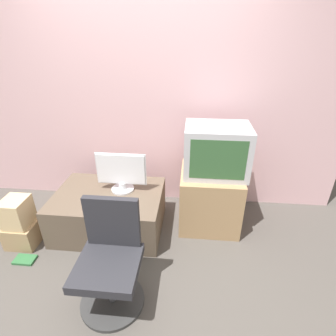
{
  "coord_description": "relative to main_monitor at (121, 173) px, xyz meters",
  "views": [
    {
      "loc": [
        0.52,
        -1.51,
        1.88
      ],
      "look_at": [
        0.3,
        0.81,
        0.68
      ],
      "focal_mm": 28.0,
      "sensor_mm": 36.0,
      "label": 1
    }
  ],
  "objects": [
    {
      "name": "ground_plane",
      "position": [
        0.17,
        -0.76,
        -0.62
      ],
      "size": [
        12.0,
        12.0,
        0.0
      ],
      "primitive_type": "plane",
      "color": "#4C4742"
    },
    {
      "name": "wall_back",
      "position": [
        0.17,
        0.57,
        0.68
      ],
      "size": [
        4.4,
        0.05,
        2.6
      ],
      "color": "beige",
      "rests_on": "ground_plane"
    },
    {
      "name": "desk",
      "position": [
        -0.14,
        -0.09,
        -0.41
      ],
      "size": [
        1.09,
        0.79,
        0.43
      ],
      "color": "brown",
      "rests_on": "ground_plane"
    },
    {
      "name": "side_stand",
      "position": [
        0.91,
        0.11,
        -0.31
      ],
      "size": [
        0.62,
        0.61,
        0.62
      ],
      "color": "#A37F56",
      "rests_on": "ground_plane"
    },
    {
      "name": "main_monitor",
      "position": [
        0.0,
        0.0,
        0.0
      ],
      "size": [
        0.51,
        0.23,
        0.41
      ],
      "color": "silver",
      "rests_on": "desk"
    },
    {
      "name": "keyboard",
      "position": [
        -0.03,
        -0.26,
        -0.19
      ],
      "size": [
        0.3,
        0.12,
        0.01
      ],
      "color": "silver",
      "rests_on": "desk"
    },
    {
      "name": "mouse",
      "position": [
        0.17,
        -0.28,
        -0.18
      ],
      "size": [
        0.06,
        0.04,
        0.04
      ],
      "color": "silver",
      "rests_on": "desk"
    },
    {
      "name": "crt_tv",
      "position": [
        0.93,
        0.11,
        0.24
      ],
      "size": [
        0.62,
        0.46,
        0.49
      ],
      "color": "#B7B7BC",
      "rests_on": "side_stand"
    },
    {
      "name": "office_chair",
      "position": [
        0.13,
        -0.91,
        -0.26
      ],
      "size": [
        0.49,
        0.49,
        0.84
      ],
      "color": "#333333",
      "rests_on": "ground_plane"
    },
    {
      "name": "cardboard_box_lower",
      "position": [
        -0.93,
        -0.41,
        -0.51
      ],
      "size": [
        0.29,
        0.28,
        0.23
      ],
      "color": "#A3845B",
      "rests_on": "ground_plane"
    },
    {
      "name": "cardboard_box_upper",
      "position": [
        -0.93,
        -0.41,
        -0.25
      ],
      "size": [
        0.22,
        0.25,
        0.28
      ],
      "color": "#D1B27F",
      "rests_on": "cardboard_box_lower"
    },
    {
      "name": "book",
      "position": [
        -0.8,
        -0.64,
        -0.61
      ],
      "size": [
        0.19,
        0.12,
        0.02
      ],
      "color": "#2D6638",
      "rests_on": "ground_plane"
    }
  ]
}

